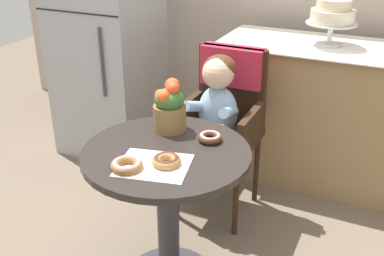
% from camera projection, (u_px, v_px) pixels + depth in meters
% --- Properties ---
extents(cafe_table, '(0.72, 0.72, 0.72)m').
position_uv_depth(cafe_table, '(167.00, 193.00, 2.02)').
color(cafe_table, '#282321').
rests_on(cafe_table, ground).
extents(wicker_chair, '(0.42, 0.45, 0.95)m').
position_uv_depth(wicker_chair, '(226.00, 105.00, 2.58)').
color(wicker_chair, '#332114').
rests_on(wicker_chair, ground).
extents(seated_child, '(0.27, 0.32, 0.73)m').
position_uv_depth(seated_child, '(215.00, 109.00, 2.44)').
color(seated_child, '#8CADCC').
rests_on(seated_child, ground).
extents(paper_napkin, '(0.32, 0.29, 0.00)m').
position_uv_depth(paper_napkin, '(154.00, 165.00, 1.81)').
color(paper_napkin, white).
rests_on(paper_napkin, cafe_table).
extents(donut_front, '(0.13, 0.13, 0.04)m').
position_uv_depth(donut_front, '(127.00, 165.00, 1.78)').
color(donut_front, '#936033').
rests_on(donut_front, cafe_table).
extents(donut_mid, '(0.11, 0.11, 0.03)m').
position_uv_depth(donut_mid, '(210.00, 137.00, 2.00)').
color(donut_mid, '#4C2D19').
rests_on(donut_mid, cafe_table).
extents(donut_side, '(0.12, 0.12, 0.04)m').
position_uv_depth(donut_side, '(166.00, 160.00, 1.81)').
color(donut_side, '#AD7542').
rests_on(donut_side, cafe_table).
extents(flower_vase, '(0.15, 0.15, 0.24)m').
position_uv_depth(flower_vase, '(169.00, 107.00, 2.06)').
color(flower_vase, brown).
rests_on(flower_vase, cafe_table).
extents(display_counter, '(1.56, 0.62, 0.90)m').
position_uv_depth(display_counter, '(340.00, 117.00, 2.89)').
color(display_counter, '#93754C').
rests_on(display_counter, ground).
extents(tiered_cake_stand, '(0.30, 0.30, 0.27)m').
position_uv_depth(tiered_cake_stand, '(333.00, 15.00, 2.67)').
color(tiered_cake_stand, silver).
rests_on(tiered_cake_stand, display_counter).
extents(refrigerator, '(0.64, 0.63, 1.70)m').
position_uv_depth(refrigerator, '(106.00, 36.00, 3.17)').
color(refrigerator, '#9EA0A5').
rests_on(refrigerator, ground).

